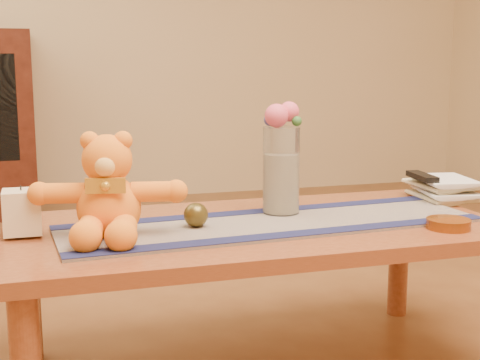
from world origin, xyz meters
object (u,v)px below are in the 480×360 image
object	(u,v)px
bronze_ball	(196,215)
glass_vase	(281,170)
tv_remote	(422,176)
amber_dish	(448,224)
pillar_candle	(22,212)
book_bottom	(420,198)
teddy_bear	(108,187)

from	to	relation	value
bronze_ball	glass_vase	bearing A→B (deg)	19.09
tv_remote	amber_dish	size ratio (longest dim) A/B	1.32
pillar_candle	book_bottom	distance (m)	1.27
bronze_ball	teddy_bear	bearing A→B (deg)	-176.02
teddy_bear	pillar_candle	size ratio (longest dim) A/B	3.28
bronze_ball	amber_dish	bearing A→B (deg)	-16.16
pillar_candle	bronze_ball	bearing A→B (deg)	-8.42
teddy_bear	tv_remote	distance (m)	1.06
glass_vase	book_bottom	world-z (taller)	glass_vase
tv_remote	book_bottom	bearing A→B (deg)	90.00
teddy_bear	tv_remote	world-z (taller)	teddy_bear
pillar_candle	tv_remote	world-z (taller)	pillar_candle
amber_dish	glass_vase	bearing A→B (deg)	142.74
teddy_bear	pillar_candle	world-z (taller)	teddy_bear
pillar_candle	bronze_ball	distance (m)	0.46
tv_remote	teddy_bear	bearing A→B (deg)	-163.80
teddy_bear	amber_dish	xyz separation A→B (m)	(0.91, -0.18, -0.12)
pillar_candle	amber_dish	bearing A→B (deg)	-13.09
teddy_bear	glass_vase	world-z (taller)	glass_vase
tv_remote	glass_vase	bearing A→B (deg)	-167.05
book_bottom	pillar_candle	bearing A→B (deg)	-171.72
bronze_ball	book_bottom	distance (m)	0.82
book_bottom	tv_remote	distance (m)	0.08
teddy_bear	book_bottom	bearing A→B (deg)	21.44
book_bottom	amber_dish	xyz separation A→B (m)	(-0.13, -0.36, 0.00)
glass_vase	amber_dish	bearing A→B (deg)	-37.26
pillar_candle	tv_remote	size ratio (longest dim) A/B	0.73
tv_remote	bronze_ball	bearing A→B (deg)	-162.26
teddy_bear	tv_remote	size ratio (longest dim) A/B	2.38
bronze_ball	tv_remote	world-z (taller)	tv_remote
bronze_ball	pillar_candle	bearing A→B (deg)	171.58
bronze_ball	amber_dish	xyz separation A→B (m)	(0.67, -0.20, -0.03)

